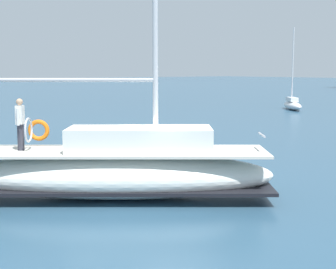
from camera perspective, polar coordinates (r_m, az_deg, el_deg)
ground_plane at (r=15.60m, az=0.38°, el=-7.01°), size 400.00×400.00×0.00m
main_sailboat at (r=15.16m, az=-5.69°, el=-3.98°), size 7.81×9.04×12.06m
moored_sloop_far at (r=50.01m, az=14.17°, el=3.43°), size 4.64×3.88×7.98m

